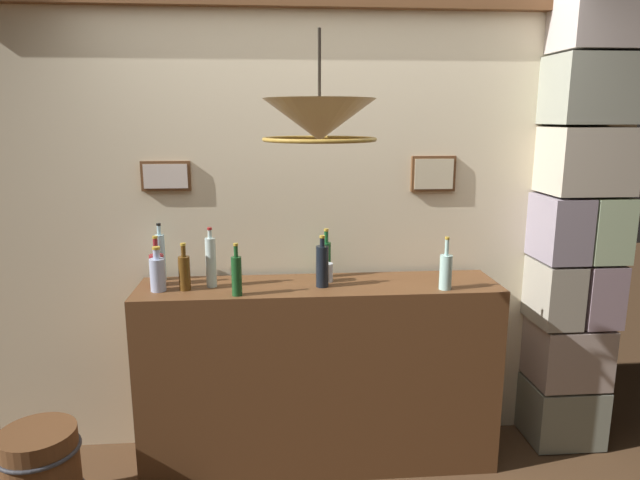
{
  "coord_description": "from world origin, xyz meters",
  "views": [
    {
      "loc": [
        -0.24,
        -2.03,
        1.88
      ],
      "look_at": [
        0.0,
        0.76,
        1.28
      ],
      "focal_mm": 31.68,
      "sensor_mm": 36.0,
      "label": 1
    }
  ],
  "objects_px": {
    "liquor_bottle_mezcal": "(237,275)",
    "wooden_barrel": "(41,473)",
    "liquor_bottle_rye": "(158,273)",
    "liquor_bottle_vermouth": "(160,256)",
    "liquor_bottle_amaro": "(446,271)",
    "liquor_bottle_vodka": "(211,262)",
    "liquor_bottle_rum": "(157,268)",
    "liquor_bottle_port": "(184,272)",
    "liquor_bottle_bourbon": "(322,266)",
    "glass_tumbler_rocks": "(327,272)",
    "liquor_bottle_tequila": "(326,258)",
    "pendant_lamp": "(319,122)"
  },
  "relations": [
    {
      "from": "liquor_bottle_rye",
      "to": "liquor_bottle_vermouth",
      "type": "distance_m",
      "value": 0.21
    },
    {
      "from": "liquor_bottle_vodka",
      "to": "pendant_lamp",
      "type": "distance_m",
      "value": 1.08
    },
    {
      "from": "glass_tumbler_rocks",
      "to": "wooden_barrel",
      "type": "xyz_separation_m",
      "value": [
        -1.41,
        -0.38,
        -0.86
      ]
    },
    {
      "from": "liquor_bottle_mezcal",
      "to": "liquor_bottle_vodka",
      "type": "distance_m",
      "value": 0.21
    },
    {
      "from": "liquor_bottle_rum",
      "to": "liquor_bottle_port",
      "type": "bearing_deg",
      "value": -32.95
    },
    {
      "from": "liquor_bottle_mezcal",
      "to": "liquor_bottle_port",
      "type": "bearing_deg",
      "value": 157.33
    },
    {
      "from": "liquor_bottle_tequila",
      "to": "wooden_barrel",
      "type": "distance_m",
      "value": 1.75
    },
    {
      "from": "liquor_bottle_vodka",
      "to": "liquor_bottle_tequila",
      "type": "height_order",
      "value": "liquor_bottle_vodka"
    },
    {
      "from": "liquor_bottle_rum",
      "to": "liquor_bottle_bourbon",
      "type": "bearing_deg",
      "value": -6.76
    },
    {
      "from": "pendant_lamp",
      "to": "wooden_barrel",
      "type": "distance_m",
      "value": 2.13
    },
    {
      "from": "liquor_bottle_bourbon",
      "to": "liquor_bottle_vodka",
      "type": "bearing_deg",
      "value": 175.29
    },
    {
      "from": "liquor_bottle_mezcal",
      "to": "liquor_bottle_vodka",
      "type": "relative_size",
      "value": 0.84
    },
    {
      "from": "liquor_bottle_rum",
      "to": "liquor_bottle_port",
      "type": "distance_m",
      "value": 0.19
    },
    {
      "from": "liquor_bottle_amaro",
      "to": "liquor_bottle_rum",
      "type": "height_order",
      "value": "liquor_bottle_amaro"
    },
    {
      "from": "liquor_bottle_amaro",
      "to": "liquor_bottle_vermouth",
      "type": "bearing_deg",
      "value": 168.47
    },
    {
      "from": "liquor_bottle_amaro",
      "to": "pendant_lamp",
      "type": "bearing_deg",
      "value": -144.27
    },
    {
      "from": "liquor_bottle_vodka",
      "to": "wooden_barrel",
      "type": "distance_m",
      "value": 1.28
    },
    {
      "from": "liquor_bottle_vodka",
      "to": "liquor_bottle_bourbon",
      "type": "relative_size",
      "value": 1.15
    },
    {
      "from": "liquor_bottle_rum",
      "to": "glass_tumbler_rocks",
      "type": "xyz_separation_m",
      "value": [
        0.89,
        -0.01,
        -0.04
      ]
    },
    {
      "from": "liquor_bottle_mezcal",
      "to": "pendant_lamp",
      "type": "distance_m",
      "value": 0.95
    },
    {
      "from": "liquor_bottle_vodka",
      "to": "liquor_bottle_port",
      "type": "xyz_separation_m",
      "value": [
        -0.13,
        -0.05,
        -0.04
      ]
    },
    {
      "from": "liquor_bottle_mezcal",
      "to": "liquor_bottle_vermouth",
      "type": "relative_size",
      "value": 0.85
    },
    {
      "from": "liquor_bottle_vodka",
      "to": "wooden_barrel",
      "type": "bearing_deg",
      "value": -157.15
    },
    {
      "from": "liquor_bottle_rye",
      "to": "liquor_bottle_vermouth",
      "type": "relative_size",
      "value": 0.74
    },
    {
      "from": "wooden_barrel",
      "to": "liquor_bottle_bourbon",
      "type": "bearing_deg",
      "value": 11.99
    },
    {
      "from": "liquor_bottle_port",
      "to": "liquor_bottle_tequila",
      "type": "bearing_deg",
      "value": 13.97
    },
    {
      "from": "liquor_bottle_vermouth",
      "to": "pendant_lamp",
      "type": "height_order",
      "value": "pendant_lamp"
    },
    {
      "from": "liquor_bottle_mezcal",
      "to": "wooden_barrel",
      "type": "xyz_separation_m",
      "value": [
        -0.95,
        -0.18,
        -0.91
      ]
    },
    {
      "from": "liquor_bottle_port",
      "to": "liquor_bottle_bourbon",
      "type": "distance_m",
      "value": 0.7
    },
    {
      "from": "liquor_bottle_port",
      "to": "liquor_bottle_bourbon",
      "type": "bearing_deg",
      "value": -0.02
    },
    {
      "from": "liquor_bottle_tequila",
      "to": "pendant_lamp",
      "type": "bearing_deg",
      "value": -97.45
    },
    {
      "from": "liquor_bottle_bourbon",
      "to": "liquor_bottle_tequila",
      "type": "xyz_separation_m",
      "value": [
        0.04,
        0.18,
        -0.01
      ]
    },
    {
      "from": "liquor_bottle_bourbon",
      "to": "liquor_bottle_tequila",
      "type": "bearing_deg",
      "value": 78.45
    },
    {
      "from": "liquor_bottle_bourbon",
      "to": "liquor_bottle_port",
      "type": "bearing_deg",
      "value": 179.98
    },
    {
      "from": "liquor_bottle_port",
      "to": "liquor_bottle_bourbon",
      "type": "height_order",
      "value": "liquor_bottle_bourbon"
    },
    {
      "from": "liquor_bottle_tequila",
      "to": "liquor_bottle_rum",
      "type": "bearing_deg",
      "value": -174.75
    },
    {
      "from": "liquor_bottle_vermouth",
      "to": "liquor_bottle_rye",
      "type": "bearing_deg",
      "value": -83.74
    },
    {
      "from": "liquor_bottle_vodka",
      "to": "liquor_bottle_rum",
      "type": "distance_m",
      "value": 0.29
    },
    {
      "from": "liquor_bottle_port",
      "to": "pendant_lamp",
      "type": "xyz_separation_m",
      "value": [
        0.64,
        -0.59,
        0.75
      ]
    },
    {
      "from": "liquor_bottle_rye",
      "to": "liquor_bottle_port",
      "type": "xyz_separation_m",
      "value": [
        0.13,
        0.0,
        0.0
      ]
    },
    {
      "from": "liquor_bottle_rum",
      "to": "pendant_lamp",
      "type": "xyz_separation_m",
      "value": [
        0.79,
        -0.69,
        0.75
      ]
    },
    {
      "from": "wooden_barrel",
      "to": "liquor_bottle_tequila",
      "type": "bearing_deg",
      "value": 18.61
    },
    {
      "from": "liquor_bottle_vermouth",
      "to": "liquor_bottle_amaro",
      "type": "bearing_deg",
      "value": -11.53
    },
    {
      "from": "liquor_bottle_tequila",
      "to": "glass_tumbler_rocks",
      "type": "bearing_deg",
      "value": -93.32
    },
    {
      "from": "liquor_bottle_rum",
      "to": "liquor_bottle_tequila",
      "type": "distance_m",
      "value": 0.9
    },
    {
      "from": "liquor_bottle_vodka",
      "to": "liquor_bottle_bourbon",
      "type": "xyz_separation_m",
      "value": [
        0.57,
        -0.05,
        -0.02
      ]
    },
    {
      "from": "liquor_bottle_vermouth",
      "to": "glass_tumbler_rocks",
      "type": "relative_size",
      "value": 3.11
    },
    {
      "from": "liquor_bottle_amaro",
      "to": "liquor_bottle_tequila",
      "type": "bearing_deg",
      "value": 154.38
    },
    {
      "from": "liquor_bottle_tequila",
      "to": "pendant_lamp",
      "type": "distance_m",
      "value": 1.07
    },
    {
      "from": "liquor_bottle_mezcal",
      "to": "liquor_bottle_bourbon",
      "type": "xyz_separation_m",
      "value": [
        0.43,
        0.11,
        0.01
      ]
    }
  ]
}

